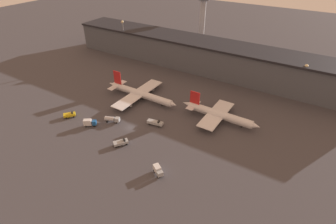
% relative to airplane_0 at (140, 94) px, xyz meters
% --- Properties ---
extents(ground, '(600.00, 600.00, 0.00)m').
position_rel_airplane_0_xyz_m(ground, '(11.54, -23.52, -3.07)').
color(ground, '#423F44').
extents(terminal_building, '(191.73, 23.80, 19.00)m').
position_rel_airplane_0_xyz_m(terminal_building, '(11.54, 52.96, 6.48)').
color(terminal_building, '#4C515B').
rests_on(terminal_building, ground).
extents(airplane_0, '(44.73, 35.48, 12.35)m').
position_rel_airplane_0_xyz_m(airplane_0, '(0.00, 0.00, 0.00)').
color(airplane_0, silver).
rests_on(airplane_0, ground).
extents(airplane_1, '(38.84, 26.71, 11.52)m').
position_rel_airplane_0_xyz_m(airplane_1, '(43.43, 3.23, 0.14)').
color(airplane_1, silver).
rests_on(airplane_1, ground).
extents(service_vehicle_0, '(5.48, 5.78, 2.73)m').
position_rel_airplane_0_xyz_m(service_vehicle_0, '(-18.62, -31.91, -1.79)').
color(service_vehicle_0, gold).
rests_on(service_vehicle_0, ground).
extents(service_vehicle_1, '(7.28, 4.61, 2.73)m').
position_rel_airplane_0_xyz_m(service_vehicle_1, '(1.66, -24.26, -1.44)').
color(service_vehicle_1, '#9EA3A8').
rests_on(service_vehicle_1, ground).
extents(service_vehicle_2, '(5.76, 4.91, 3.48)m').
position_rel_airplane_0_xyz_m(service_vehicle_2, '(-5.04, -32.09, -1.16)').
color(service_vehicle_2, '#195199').
rests_on(service_vehicle_2, ground).
extents(service_vehicle_3, '(5.62, 6.44, 2.68)m').
position_rel_airplane_0_xyz_m(service_vehicle_3, '(15.87, -34.84, -1.81)').
color(service_vehicle_3, '#9EA3A8').
rests_on(service_vehicle_3, ground).
extents(service_vehicle_4, '(7.78, 3.42, 2.87)m').
position_rel_airplane_0_xyz_m(service_vehicle_4, '(20.24, -15.74, -1.70)').
color(service_vehicle_4, '#9EA3A8').
rests_on(service_vehicle_4, ground).
extents(service_vehicle_5, '(5.26, 4.42, 3.18)m').
position_rel_airplane_0_xyz_m(service_vehicle_5, '(37.91, -40.21, -1.31)').
color(service_vehicle_5, '#9EA3A8').
rests_on(service_vehicle_5, ground).
extents(lamp_post_0, '(1.80, 1.80, 25.59)m').
position_rel_airplane_0_xyz_m(lamp_post_0, '(-46.38, 43.98, 13.16)').
color(lamp_post_0, slate).
rests_on(lamp_post_0, ground).
extents(lamp_post_1, '(1.80, 1.80, 19.97)m').
position_rel_airplane_0_xyz_m(lamp_post_1, '(71.81, 43.98, 10.02)').
color(lamp_post_1, slate).
rests_on(lamp_post_1, ground).
extents(control_tower, '(9.00, 9.00, 39.71)m').
position_rel_airplane_0_xyz_m(control_tower, '(-13.03, 102.19, 20.11)').
color(control_tower, '#99999E').
rests_on(control_tower, ground).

